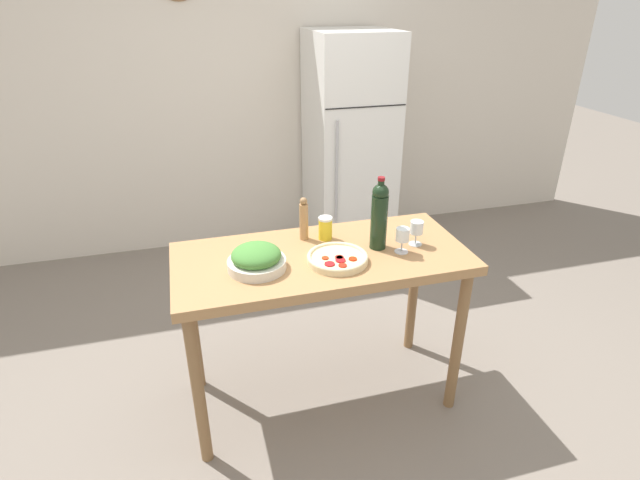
# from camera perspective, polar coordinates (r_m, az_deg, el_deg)

# --- Properties ---
(ground_plane) EXTENTS (14.00, 14.00, 0.00)m
(ground_plane) POSITION_cam_1_polar(r_m,az_deg,el_deg) (2.92, 0.18, -17.17)
(ground_plane) COLOR slate
(wall_back) EXTENTS (6.40, 0.09, 2.60)m
(wall_back) POSITION_cam_1_polar(r_m,az_deg,el_deg) (4.27, -7.99, 16.64)
(wall_back) COLOR silver
(wall_back) RESTS_ON ground_plane
(refrigerator) EXTENTS (0.63, 0.73, 1.77)m
(refrigerator) POSITION_cam_1_polar(r_m,az_deg,el_deg) (4.14, 3.35, 10.60)
(refrigerator) COLOR white
(refrigerator) RESTS_ON ground_plane
(prep_counter) EXTENTS (1.41, 0.64, 0.89)m
(prep_counter) POSITION_cam_1_polar(r_m,az_deg,el_deg) (2.45, 0.20, -3.86)
(prep_counter) COLOR #A87A4C
(prep_counter) RESTS_ON ground_plane
(wine_bottle) EXTENTS (0.08, 0.08, 0.36)m
(wine_bottle) POSITION_cam_1_polar(r_m,az_deg,el_deg) (2.40, 6.79, 2.88)
(wine_bottle) COLOR black
(wine_bottle) RESTS_ON prep_counter
(wine_glass_near) EXTENTS (0.07, 0.07, 0.13)m
(wine_glass_near) POSITION_cam_1_polar(r_m,az_deg,el_deg) (2.41, 9.41, 0.43)
(wine_glass_near) COLOR silver
(wine_glass_near) RESTS_ON prep_counter
(wine_glass_far) EXTENTS (0.07, 0.07, 0.13)m
(wine_glass_far) POSITION_cam_1_polar(r_m,az_deg,el_deg) (2.50, 10.98, 1.26)
(wine_glass_far) COLOR silver
(wine_glass_far) RESTS_ON prep_counter
(pepper_mill) EXTENTS (0.04, 0.04, 0.23)m
(pepper_mill) POSITION_cam_1_polar(r_m,az_deg,el_deg) (2.50, -1.86, 2.39)
(pepper_mill) COLOR #AD7F51
(pepper_mill) RESTS_ON prep_counter
(salad_bowl) EXTENTS (0.27, 0.27, 0.12)m
(salad_bowl) POSITION_cam_1_polar(r_m,az_deg,el_deg) (2.27, -7.27, -2.15)
(salad_bowl) COLOR silver
(salad_bowl) RESTS_ON prep_counter
(homemade_pizza) EXTENTS (0.29, 0.29, 0.04)m
(homemade_pizza) POSITION_cam_1_polar(r_m,az_deg,el_deg) (2.32, 2.01, -2.09)
(homemade_pizza) COLOR beige
(homemade_pizza) RESTS_ON prep_counter
(salt_canister) EXTENTS (0.07, 0.07, 0.12)m
(salt_canister) POSITION_cam_1_polar(r_m,az_deg,el_deg) (2.52, 0.61, 1.37)
(salt_canister) COLOR yellow
(salt_canister) RESTS_ON prep_counter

